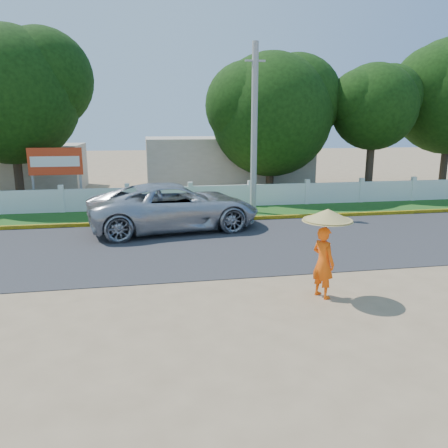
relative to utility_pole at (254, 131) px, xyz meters
The scene contains 12 objects.
ground 10.61m from the utility_pole, 106.07° to the right, with size 120.00×120.00×0.00m, color #9E8460.
road 6.85m from the utility_pole, 118.61° to the right, with size 60.00×7.00×0.02m, color #38383A.
grass_verge 4.65m from the utility_pole, behind, with size 60.00×3.50×0.03m, color #2D601E.
curb 4.82m from the utility_pole, 151.61° to the right, with size 40.00×0.18×0.16m, color yellow.
fence 4.54m from the utility_pole, 148.76° to the left, with size 40.00×0.10×1.10m, color silver.
building_near 8.74m from the utility_pole, 88.28° to the left, with size 10.00×6.00×3.20m, color #B7AD99.
building_far 16.05m from the utility_pole, 143.40° to the left, with size 8.00×5.00×2.80m, color #B7AD99.
utility_pole is the anchor object (origin of this frame).
vehicle 5.39m from the utility_pole, 146.00° to the right, with size 3.04×6.59×1.83m, color #AEB1B7.
monk_with_parasol 10.38m from the utility_pole, 94.50° to the right, with size 1.18×1.18×2.15m.
billboard 9.64m from the utility_pole, 163.09° to the left, with size 2.50×0.13×2.95m.
tree_row 4.87m from the utility_pole, 91.71° to the left, with size 36.15×7.44×9.05m.
Camera 1 is at (-2.16, -9.83, 4.08)m, focal length 35.00 mm.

